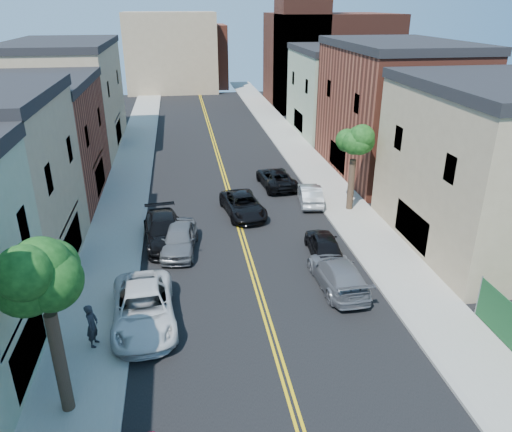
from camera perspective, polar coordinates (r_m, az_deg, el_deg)
name	(u,v)px	position (r m, az deg, el deg)	size (l,w,h in m)	color
sidewalk_left	(129,175)	(42.36, -14.65, 4.67)	(3.20, 100.00, 0.15)	gray
sidewalk_right	(312,166)	(43.61, 6.53, 5.83)	(3.20, 100.00, 0.15)	gray
curb_left	(150,174)	(42.21, -12.28, 4.83)	(0.30, 100.00, 0.15)	gray
curb_right	(292,167)	(43.19, 4.27, 5.75)	(0.30, 100.00, 0.15)	gray
bldg_left_brick	(31,145)	(38.65, -24.81, 7.55)	(9.00, 12.00, 8.00)	brown
bldg_left_tan_far	(67,99)	(51.81, -21.17, 12.61)	(9.00, 16.00, 9.50)	#998466
bldg_right_tan	(493,171)	(30.91, 25.88, 4.69)	(9.00, 12.00, 9.00)	#998466
bldg_right_brick	(393,112)	(42.60, 15.66, 11.56)	(9.00, 14.00, 10.00)	brown
bldg_right_palegrn	(339,93)	(55.57, 9.70, 13.95)	(9.00, 12.00, 8.50)	gray
church	(323,51)	(70.16, 7.81, 18.49)	(16.20, 14.20, 22.60)	#4C2319
backdrop_left	(171,53)	(82.32, -9.84, 18.23)	(14.00, 8.00, 12.00)	#998466
backdrop_center	(196,57)	(86.46, -7.01, 17.97)	(10.00, 8.00, 10.00)	brown
tree_left_mid	(37,245)	(16.16, -24.17, -3.15)	(5.20, 5.20, 9.29)	#312518
tree_right_far	(356,129)	(32.94, 11.57, 9.93)	(4.40, 4.40, 8.03)	#312518
white_pickup	(144,308)	(22.68, -12.98, -10.43)	(2.72, 5.89, 1.64)	silver
grey_car_left	(179,239)	(28.57, -8.93, -2.63)	(1.87, 4.64, 1.58)	#575A5E
black_car_left	(164,231)	(29.69, -10.71, -1.70)	(2.24, 5.51, 1.60)	black
grey_car_right	(338,274)	(25.16, 9.55, -6.65)	(2.09, 5.15, 1.50)	slate
black_car_right	(324,244)	(28.00, 7.92, -3.31)	(1.69, 4.19, 1.43)	black
silver_car_right	(310,194)	(35.23, 6.29, 2.53)	(1.47, 4.22, 1.39)	#B7BBBF
dark_car_right_far	(276,178)	(38.39, 2.36, 4.47)	(2.34, 5.08, 1.41)	black
black_suv_lane	(243,205)	(33.13, -1.53, 1.29)	(2.35, 5.09, 1.41)	black
pedestrian_left	(92,325)	(21.67, -18.57, -12.00)	(0.70, 0.46, 1.93)	#212228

